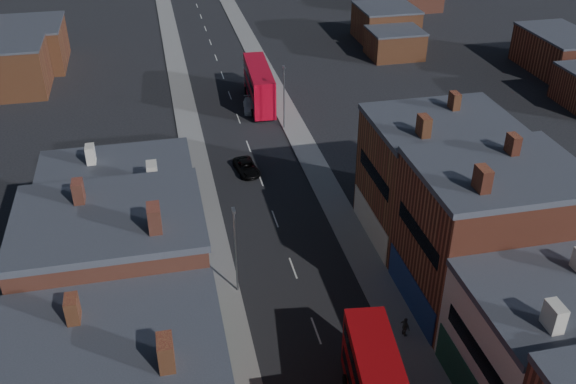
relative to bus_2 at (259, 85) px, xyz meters
name	(u,v)px	position (x,y,z in m)	size (l,w,h in m)	color
pavement_west	(199,176)	(-10.00, -17.95, -2.80)	(3.00, 200.00, 0.12)	gray
pavement_east	(314,164)	(3.00, -17.95, -2.80)	(3.00, 200.00, 0.12)	gray
lamp_post_2	(235,245)	(-8.70, -37.95, 1.85)	(0.25, 0.70, 8.12)	slate
lamp_post_3	(284,93)	(1.70, -7.95, 1.85)	(0.25, 0.70, 8.12)	slate
bus_2	(259,85)	(0.00, 0.00, 0.00)	(3.55, 12.38, 5.29)	#BB081D
car_2	(247,167)	(-4.70, -18.11, -2.21)	(2.13, 4.62, 1.29)	black
car_3	(250,105)	(-1.50, -1.52, -2.20)	(1.83, 4.51, 1.31)	silver
ped_3	(405,327)	(2.93, -45.96, -1.90)	(0.98, 0.45, 1.68)	#545148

